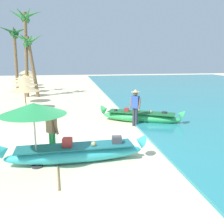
# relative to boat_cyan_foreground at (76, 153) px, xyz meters

# --- Properties ---
(ground_plane) EXTENTS (80.00, 80.00, 0.00)m
(ground_plane) POSITION_rel_boat_cyan_foreground_xyz_m (0.42, 0.95, -0.31)
(ground_plane) COLOR beige
(boat_cyan_foreground) EXTENTS (4.80, 0.92, 0.84)m
(boat_cyan_foreground) POSITION_rel_boat_cyan_foreground_xyz_m (0.00, 0.00, 0.00)
(boat_cyan_foreground) COLOR #33B2BC
(boat_cyan_foreground) RESTS_ON ground
(boat_green_midground) EXTENTS (4.17, 2.63, 0.86)m
(boat_green_midground) POSITION_rel_boat_cyan_foreground_xyz_m (3.50, 4.59, -0.01)
(boat_green_midground) COLOR #38B760
(boat_green_midground) RESTS_ON ground
(person_vendor_hatted) EXTENTS (0.56, 0.49, 1.85)m
(person_vendor_hatted) POSITION_rel_boat_cyan_foreground_xyz_m (3.01, 3.92, 0.76)
(person_vendor_hatted) COLOR #333842
(person_vendor_hatted) RESTS_ON ground
(person_tourist_customer) EXTENTS (0.50, 0.55, 1.59)m
(person_tourist_customer) POSITION_rel_boat_cyan_foreground_xyz_m (-0.79, 0.77, 0.59)
(person_tourist_customer) COLOR green
(person_tourist_customer) RESTS_ON ground
(patio_umbrella_large) EXTENTS (1.98, 1.98, 2.04)m
(patio_umbrella_large) POSITION_rel_boat_cyan_foreground_xyz_m (-1.22, -0.19, 1.55)
(patio_umbrella_large) COLOR #B7B7BC
(patio_umbrella_large) RESTS_ON ground
(parasol_row_0) EXTENTS (1.60, 1.60, 1.91)m
(parasol_row_0) POSITION_rel_boat_cyan_foreground_xyz_m (-2.50, 6.09, 1.44)
(parasol_row_0) COLOR #8E6B47
(parasol_row_0) RESTS_ON ground
(parasol_row_1) EXTENTS (1.60, 1.60, 1.91)m
(parasol_row_1) POSITION_rel_boat_cyan_foreground_xyz_m (-3.01, 9.10, 1.44)
(parasol_row_1) COLOR #8E6B47
(parasol_row_1) RESTS_ON ground
(parasol_row_2) EXTENTS (1.60, 1.60, 1.91)m
(parasol_row_2) POSITION_rel_boat_cyan_foreground_xyz_m (-3.50, 11.68, 1.44)
(parasol_row_2) COLOR #8E6B47
(parasol_row_2) RESTS_ON ground
(parasol_row_3) EXTENTS (1.60, 1.60, 1.91)m
(parasol_row_3) POSITION_rel_boat_cyan_foreground_xyz_m (-3.84, 14.60, 1.44)
(parasol_row_3) COLOR #8E6B47
(parasol_row_3) RESTS_ON ground
(parasol_row_4) EXTENTS (1.60, 1.60, 1.91)m
(parasol_row_4) POSITION_rel_boat_cyan_foreground_xyz_m (-4.06, 17.56, 1.44)
(parasol_row_4) COLOR #8E6B47
(parasol_row_4) RESTS_ON ground
(parasol_row_5) EXTENTS (1.60, 1.60, 1.91)m
(parasol_row_5) POSITION_rel_boat_cyan_foreground_xyz_m (-4.75, 20.60, 1.44)
(parasol_row_5) COLOR #8E6B47
(parasol_row_5) RESTS_ON ground
(parasol_row_6) EXTENTS (1.60, 1.60, 1.91)m
(parasol_row_6) POSITION_rel_boat_cyan_foreground_xyz_m (-5.10, 23.32, 1.44)
(parasol_row_6) COLOR #8E6B47
(parasol_row_6) RESTS_ON ground
(palm_tree_tall_inland) EXTENTS (2.83, 2.54, 7.26)m
(palm_tree_tall_inland) POSITION_rel_boat_cyan_foreground_xyz_m (-3.54, 14.56, 5.46)
(palm_tree_tall_inland) COLOR brown
(palm_tree_tall_inland) RESTS_ON ground
(palm_tree_leaning_seaward) EXTENTS (2.61, 2.53, 6.16)m
(palm_tree_leaning_seaward) POSITION_rel_boat_cyan_foreground_xyz_m (-4.96, 17.01, 4.54)
(palm_tree_leaning_seaward) COLOR brown
(palm_tree_leaning_seaward) RESTS_ON ground
(palm_tree_mid_cluster) EXTENTS (2.51, 2.32, 5.37)m
(palm_tree_mid_cluster) POSITION_rel_boat_cyan_foreground_xyz_m (-3.34, 14.44, 3.99)
(palm_tree_mid_cluster) COLOR brown
(palm_tree_mid_cluster) RESTS_ON ground
(paddle) EXTENTS (0.37, 1.80, 0.05)m
(paddle) POSITION_rel_boat_cyan_foreground_xyz_m (-0.56, -0.66, -0.28)
(paddle) COLOR #8E6B47
(paddle) RESTS_ON ground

